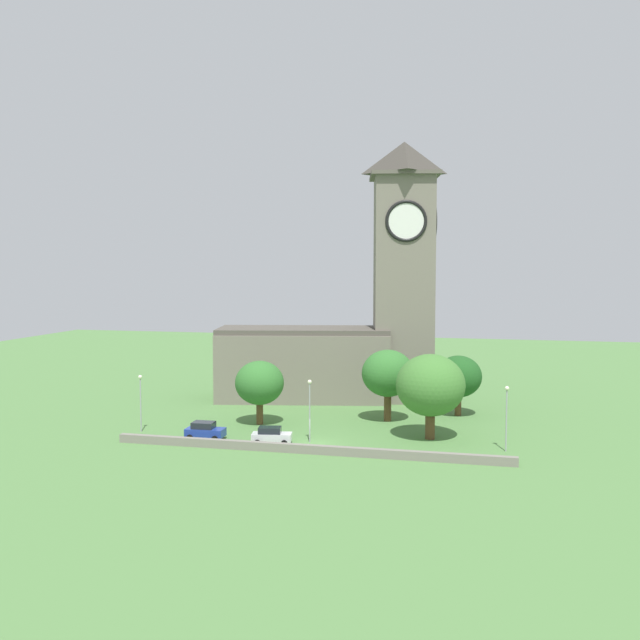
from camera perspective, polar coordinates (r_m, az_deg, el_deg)
name	(u,v)px	position (r m, az deg, el deg)	size (l,w,h in m)	color
ground_plane	(345,415)	(89.51, 1.98, -7.57)	(200.00, 200.00, 0.00)	#517F42
church	(353,317)	(98.52, 2.64, 0.22)	(31.32, 15.20, 35.25)	slate
quay_barrier	(307,449)	(71.46, -1.07, -10.26)	(40.31, 0.70, 0.87)	gray
car_blue	(205,431)	(77.87, -9.18, -8.71)	(4.17, 2.39, 1.88)	#233D9E
car_white	(271,435)	(75.12, -3.91, -9.18)	(4.33, 2.56, 1.79)	silver
streetlamp_west_end	(140,393)	(82.14, -14.14, -5.70)	(0.44, 0.44, 6.38)	#9EA0A5
streetlamp_west_mid	(310,400)	(74.80, -0.83, -6.44)	(0.44, 0.44, 6.64)	#9EA0A5
streetlamp_central	(507,407)	(73.67, 14.67, -6.77)	(0.44, 0.44, 6.57)	#9EA0A5
tree_churchyard	(388,374)	(85.30, 5.44, -4.28)	(6.21, 6.21, 8.55)	brown
tree_riverside_east	(430,385)	(77.04, 8.81, -5.18)	(7.35, 7.35, 9.12)	brown
tree_by_tower	(458,377)	(89.82, 10.99, -4.46)	(5.73, 5.73, 7.46)	brown
tree_riverside_west	(260,383)	(83.64, -4.85, -5.04)	(5.70, 5.70, 7.46)	brown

